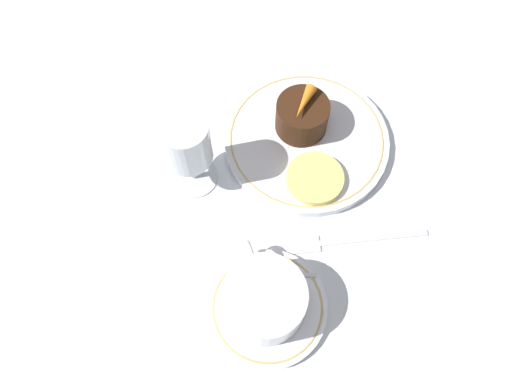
{
  "coord_description": "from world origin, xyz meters",
  "views": [
    {
      "loc": [
        -0.32,
        0.17,
        0.62
      ],
      "look_at": [
        -0.06,
        0.09,
        0.04
      ],
      "focal_mm": 35.0,
      "sensor_mm": 36.0,
      "label": 1
    }
  ],
  "objects_px": {
    "dinner_plate": "(306,140)",
    "wine_glass": "(187,145)",
    "fork": "(338,241)",
    "dessert_cake": "(302,116)",
    "coffee_cup": "(264,299)"
  },
  "relations": [
    {
      "from": "dinner_plate",
      "to": "wine_glass",
      "type": "xyz_separation_m",
      "value": [
        -0.01,
        0.17,
        0.08
      ]
    },
    {
      "from": "dinner_plate",
      "to": "wine_glass",
      "type": "bearing_deg",
      "value": 92.41
    },
    {
      "from": "fork",
      "to": "coffee_cup",
      "type": "bearing_deg",
      "value": 113.73
    },
    {
      "from": "fork",
      "to": "dessert_cake",
      "type": "height_order",
      "value": "dessert_cake"
    },
    {
      "from": "wine_glass",
      "to": "dessert_cake",
      "type": "distance_m",
      "value": 0.18
    },
    {
      "from": "dinner_plate",
      "to": "coffee_cup",
      "type": "height_order",
      "value": "coffee_cup"
    },
    {
      "from": "fork",
      "to": "dessert_cake",
      "type": "xyz_separation_m",
      "value": [
        0.18,
        -0.01,
        0.04
      ]
    },
    {
      "from": "wine_glass",
      "to": "dinner_plate",
      "type": "bearing_deg",
      "value": -87.59
    },
    {
      "from": "coffee_cup",
      "to": "fork",
      "type": "xyz_separation_m",
      "value": [
        0.05,
        -0.12,
        -0.04
      ]
    },
    {
      "from": "coffee_cup",
      "to": "dinner_plate",
      "type": "bearing_deg",
      "value": -31.89
    },
    {
      "from": "fork",
      "to": "dessert_cake",
      "type": "relative_size",
      "value": 2.62
    },
    {
      "from": "dinner_plate",
      "to": "fork",
      "type": "bearing_deg",
      "value": 176.17
    },
    {
      "from": "dinner_plate",
      "to": "fork",
      "type": "distance_m",
      "value": 0.16
    },
    {
      "from": "coffee_cup",
      "to": "dessert_cake",
      "type": "bearing_deg",
      "value": -29.11
    },
    {
      "from": "dinner_plate",
      "to": "fork",
      "type": "height_order",
      "value": "dinner_plate"
    }
  ]
}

